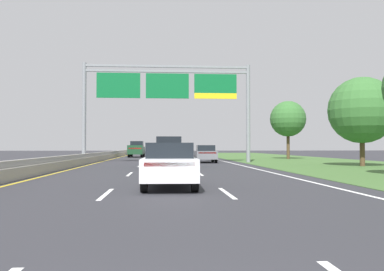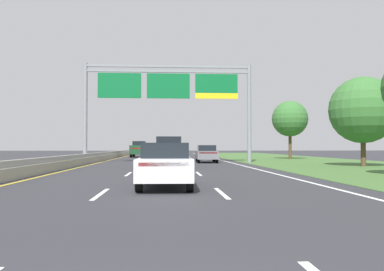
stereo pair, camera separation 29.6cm
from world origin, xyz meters
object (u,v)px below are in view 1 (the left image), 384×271
roadside_tree_far (288,119)px  car_grey_right_lane_sedan (205,153)px  car_blue_centre_lane_sedan (165,154)px  car_white_centre_lane_sedan (170,164)px  pickup_truck_darkgreen (137,149)px  roadside_tree_mid (362,110)px  overhead_sign_gantry (167,92)px  car_black_centre_lane_suv (168,152)px

roadside_tree_far → car_grey_right_lane_sedan: bearing=-138.8°
car_blue_centre_lane_sedan → car_white_centre_lane_sedan: bearing=179.2°
pickup_truck_darkgreen → roadside_tree_far: (18.08, -10.08, 3.58)m
car_blue_centre_lane_sedan → roadside_tree_mid: size_ratio=0.68×
car_white_centre_lane_sedan → roadside_tree_far: (14.30, 31.72, 3.84)m
overhead_sign_gantry → car_blue_centre_lane_sedan: overhead_sign_gantry is taller
pickup_truck_darkgreen → roadside_tree_far: 21.01m
overhead_sign_gantry → car_blue_centre_lane_sedan: (-0.23, -1.05, -5.56)m
car_blue_centre_lane_sedan → pickup_truck_darkgreen: bearing=9.2°
car_blue_centre_lane_sedan → car_white_centre_lane_sedan: (0.04, -20.91, 0.00)m
car_white_centre_lane_sedan → pickup_truck_darkgreen: bearing=6.1°
pickup_truck_darkgreen → roadside_tree_mid: (18.09, -27.52, 3.03)m
car_white_centre_lane_sedan → car_grey_right_lane_sedan: bearing=-8.3°
car_blue_centre_lane_sedan → roadside_tree_far: (14.34, 10.81, 3.84)m
car_white_centre_lane_sedan → roadside_tree_mid: roadside_tree_mid is taller
car_grey_right_lane_sedan → roadside_tree_far: roadside_tree_far is taller
pickup_truck_darkgreen → roadside_tree_mid: bearing=-145.5°
car_grey_right_lane_sedan → roadside_tree_far: (10.63, 9.32, 3.84)m
pickup_truck_darkgreen → car_black_centre_lane_suv: (3.92, -28.00, 0.02)m
car_black_centre_lane_suv → car_grey_right_lane_sedan: bearing=-23.9°
car_black_centre_lane_suv → car_white_centre_lane_sedan: bearing=177.9°
roadside_tree_far → car_blue_centre_lane_sedan: bearing=-143.0°
pickup_truck_darkgreen → car_black_centre_lane_suv: pickup_truck_darkgreen is taller
pickup_truck_darkgreen → overhead_sign_gantry: bearing=-167.5°
car_blue_centre_lane_sedan → car_grey_right_lane_sedan: 3.99m
pickup_truck_darkgreen → car_white_centre_lane_sedan: pickup_truck_darkgreen is taller
car_white_centre_lane_sedan → car_blue_centre_lane_sedan: bearing=1.1°
car_grey_right_lane_sedan → car_blue_centre_lane_sedan: bearing=113.5°
roadside_tree_mid → roadside_tree_far: (-0.01, 17.44, 0.55)m
roadside_tree_mid → roadside_tree_far: bearing=90.0°
car_grey_right_lane_sedan → roadside_tree_mid: bearing=-125.7°
car_grey_right_lane_sedan → overhead_sign_gantry: bearing=98.9°
pickup_truck_darkgreen → car_black_centre_lane_suv: bearing=-170.9°
car_white_centre_lane_sedan → roadside_tree_far: size_ratio=0.66×
pickup_truck_darkgreen → car_blue_centre_lane_sedan: pickup_truck_darkgreen is taller
overhead_sign_gantry → car_black_centre_lane_suv: 9.72m
roadside_tree_mid → car_white_centre_lane_sedan: bearing=-135.1°
car_white_centre_lane_sedan → car_black_centre_lane_suv: size_ratio=0.93×
car_grey_right_lane_sedan → car_black_centre_lane_suv: (-3.53, -8.60, 0.28)m
pickup_truck_darkgreen → roadside_tree_far: roadside_tree_far is taller
roadside_tree_mid → roadside_tree_far: size_ratio=0.97×
car_black_centre_lane_suv → overhead_sign_gantry: bearing=-1.9°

